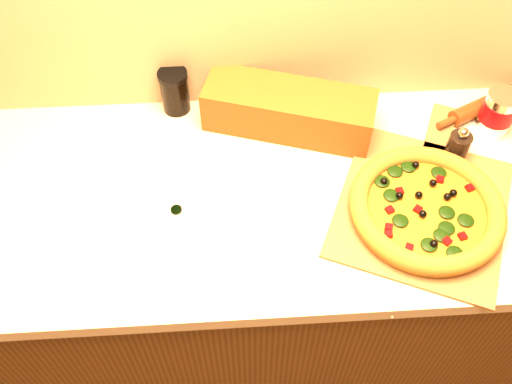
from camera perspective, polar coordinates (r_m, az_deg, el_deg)
The scene contains 10 objects.
cabinet at distance 1.80m, azimuth 1.05°, elevation -8.85°, with size 2.80×0.65×0.86m, color #42250E.
countertop at distance 1.42m, azimuth 1.32°, elevation -0.26°, with size 2.84×0.68×0.04m, color #BFAC95.
pizza_peel at distance 1.44m, azimuth 16.35°, elevation -1.02°, with size 0.53×0.62×0.01m.
pizza at distance 1.39m, azimuth 16.67°, elevation -1.55°, with size 0.36×0.36×0.05m.
bottle_cap at distance 1.38m, azimuth -7.98°, elevation -1.76°, with size 0.03×0.03×0.01m, color black.
pepper_grinder at distance 1.53m, azimuth 19.54°, elevation 4.34°, with size 0.06×0.06×0.11m.
rolling_pin at distance 1.69m, azimuth 21.97°, elevation 8.11°, with size 0.31×0.16×0.05m.
coffee_canister at distance 1.62m, azimuth 23.05°, elevation 7.39°, with size 0.09×0.09×0.12m.
bread_bag at distance 1.51m, azimuth 3.29°, elevation 8.19°, with size 0.44×0.14×0.12m, color brown.
dark_jar at distance 1.57m, azimuth -8.13°, elevation 9.98°, with size 0.08×0.08×0.13m.
Camera 1 is at (-0.09, 0.58, 2.02)m, focal length 40.00 mm.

